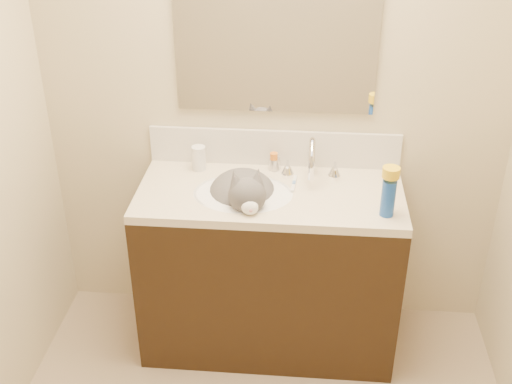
% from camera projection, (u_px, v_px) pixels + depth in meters
% --- Properties ---
extents(room_shell, '(2.24, 2.54, 2.52)m').
position_uv_depth(room_shell, '(249.00, 166.00, 1.73)').
color(room_shell, '#C3B391').
rests_on(room_shell, ground).
extents(vanity_cabinet, '(1.20, 0.55, 0.82)m').
position_uv_depth(vanity_cabinet, '(269.00, 272.00, 3.11)').
color(vanity_cabinet, black).
rests_on(vanity_cabinet, ground).
extents(counter_slab, '(1.20, 0.55, 0.04)m').
position_uv_depth(counter_slab, '(270.00, 195.00, 2.90)').
color(counter_slab, beige).
rests_on(counter_slab, vanity_cabinet).
extents(basin, '(0.45, 0.36, 0.14)m').
position_uv_depth(basin, '(243.00, 207.00, 2.90)').
color(basin, white).
rests_on(basin, vanity_cabinet).
extents(faucet, '(0.28, 0.20, 0.21)m').
position_uv_depth(faucet, '(311.00, 162.00, 2.95)').
color(faucet, silver).
rests_on(faucet, counter_slab).
extents(cat, '(0.42, 0.47, 0.34)m').
position_uv_depth(cat, '(244.00, 196.00, 2.89)').
color(cat, '#494749').
rests_on(cat, basin).
extents(backsplash, '(1.20, 0.02, 0.18)m').
position_uv_depth(backsplash, '(274.00, 148.00, 3.07)').
color(backsplash, beige).
rests_on(backsplash, counter_slab).
extents(mirror, '(0.90, 0.02, 0.80)m').
position_uv_depth(mirror, '(276.00, 25.00, 2.78)').
color(mirror, white).
rests_on(mirror, room_shell).
extents(pill_bottle, '(0.09, 0.09, 0.12)m').
position_uv_depth(pill_bottle, '(199.00, 158.00, 3.04)').
color(pill_bottle, silver).
rests_on(pill_bottle, counter_slab).
extents(pill_label, '(0.08, 0.08, 0.04)m').
position_uv_depth(pill_label, '(199.00, 161.00, 3.05)').
color(pill_label, orange).
rests_on(pill_label, pill_bottle).
extents(silver_jar, '(0.06, 0.06, 0.06)m').
position_uv_depth(silver_jar, '(274.00, 164.00, 3.05)').
color(silver_jar, '#B7B7BC').
rests_on(silver_jar, counter_slab).
extents(amber_bottle, '(0.04, 0.04, 0.09)m').
position_uv_depth(amber_bottle, '(274.00, 162.00, 3.04)').
color(amber_bottle, orange).
rests_on(amber_bottle, counter_slab).
extents(toothbrush, '(0.03, 0.15, 0.01)m').
position_uv_depth(toothbrush, '(294.00, 184.00, 2.94)').
color(toothbrush, silver).
rests_on(toothbrush, counter_slab).
extents(toothbrush_head, '(0.02, 0.03, 0.01)m').
position_uv_depth(toothbrush_head, '(294.00, 183.00, 2.93)').
color(toothbrush_head, '#5C85C5').
rests_on(toothbrush_head, counter_slab).
extents(spray_can, '(0.06, 0.06, 0.16)m').
position_uv_depth(spray_can, '(388.00, 198.00, 2.67)').
color(spray_can, '#1743A1').
rests_on(spray_can, counter_slab).
extents(spray_cap, '(0.08, 0.08, 0.04)m').
position_uv_depth(spray_cap, '(391.00, 172.00, 2.61)').
color(spray_cap, yellow).
rests_on(spray_cap, spray_can).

